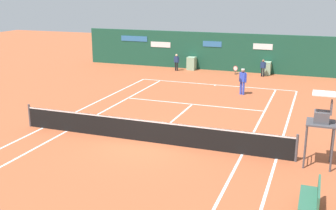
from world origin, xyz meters
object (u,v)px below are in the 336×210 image
object	(u,v)px
player_on_baseline	(242,79)
tennis_ball_by_sideline	(184,130)
player_bench	(312,197)
ball_kid_centre_post	(263,67)
umpire_chair	(322,119)
ball_kid_right_post	(176,61)

from	to	relation	value
player_on_baseline	tennis_ball_by_sideline	distance (m)	7.80
player_bench	player_on_baseline	bearing A→B (deg)	18.64
player_bench	player_on_baseline	distance (m)	14.06
player_bench	ball_kid_centre_post	distance (m)	19.75
player_on_baseline	umpire_chair	bearing A→B (deg)	133.35
ball_kid_centre_post	tennis_ball_by_sideline	bearing A→B (deg)	93.62
ball_kid_right_post	tennis_ball_by_sideline	size ratio (longest dim) A/B	19.55
player_on_baseline	tennis_ball_by_sideline	size ratio (longest dim) A/B	26.93
umpire_chair	ball_kid_centre_post	world-z (taller)	umpire_chair
umpire_chair	ball_kid_right_post	xyz separation A→B (m)	(-10.93, 15.69, -0.99)
player_bench	tennis_ball_by_sideline	world-z (taller)	player_bench
player_on_baseline	ball_kid_centre_post	distance (m)	6.03
player_on_baseline	ball_kid_right_post	xyz separation A→B (m)	(-6.34, 6.01, -0.20)
player_bench	tennis_ball_by_sideline	distance (m)	8.03
umpire_chair	player_on_baseline	distance (m)	10.74
umpire_chair	ball_kid_centre_post	size ratio (longest dim) A/B	2.13
player_bench	player_on_baseline	world-z (taller)	player_on_baseline
umpire_chair	tennis_ball_by_sideline	bearing A→B (deg)	70.66
ball_kid_centre_post	ball_kid_right_post	xyz separation A→B (m)	(-6.76, -0.00, 0.03)
umpire_chair	player_on_baseline	bearing A→B (deg)	25.37
ball_kid_centre_post	tennis_ball_by_sideline	distance (m)	13.78
tennis_ball_by_sideline	ball_kid_centre_post	bearing A→B (deg)	83.28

